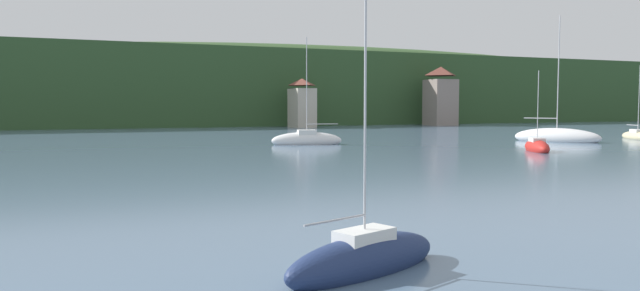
{
  "coord_description": "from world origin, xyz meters",
  "views": [
    {
      "loc": [
        -7.95,
        24.52,
        3.52
      ],
      "look_at": [
        0.0,
        43.54,
        2.13
      ],
      "focal_mm": 33.48,
      "sensor_mm": 36.0,
      "label": 1
    }
  ],
  "objects_px": {
    "sailboat_far_0": "(537,147)",
    "sailboat_far_3": "(638,136)",
    "sailboat_far_5": "(307,140)",
    "shore_building_central": "(302,104)",
    "sailboat_far_1": "(557,137)",
    "sailboat_mid_6": "(364,259)",
    "shore_building_eastcentral": "(440,97)"
  },
  "relations": [
    {
      "from": "sailboat_far_0",
      "to": "sailboat_far_3",
      "type": "bearing_deg",
      "value": 140.23
    },
    {
      "from": "shore_building_central",
      "to": "sailboat_far_3",
      "type": "distance_m",
      "value": 48.56
    },
    {
      "from": "shore_building_eastcentral",
      "to": "sailboat_far_3",
      "type": "height_order",
      "value": "shore_building_eastcentral"
    },
    {
      "from": "shore_building_central",
      "to": "sailboat_mid_6",
      "type": "xyz_separation_m",
      "value": [
        -28.13,
        -77.09,
        -3.48
      ]
    },
    {
      "from": "shore_building_central",
      "to": "sailboat_far_1",
      "type": "height_order",
      "value": "sailboat_far_1"
    },
    {
      "from": "sailboat_far_0",
      "to": "sailboat_far_3",
      "type": "height_order",
      "value": "sailboat_far_3"
    },
    {
      "from": "shore_building_eastcentral",
      "to": "sailboat_far_0",
      "type": "relative_size",
      "value": 1.57
    },
    {
      "from": "shore_building_central",
      "to": "sailboat_mid_6",
      "type": "relative_size",
      "value": 1.19
    },
    {
      "from": "sailboat_far_0",
      "to": "sailboat_far_5",
      "type": "xyz_separation_m",
      "value": [
        -13.42,
        14.14,
        0.09
      ]
    },
    {
      "from": "shore_building_eastcentral",
      "to": "sailboat_mid_6",
      "type": "xyz_separation_m",
      "value": [
        -53.97,
        -76.98,
        -4.68
      ]
    },
    {
      "from": "sailboat_far_3",
      "to": "sailboat_far_5",
      "type": "bearing_deg",
      "value": -75.99
    },
    {
      "from": "shore_building_eastcentral",
      "to": "sailboat_far_0",
      "type": "bearing_deg",
      "value": -116.96
    },
    {
      "from": "sailboat_far_5",
      "to": "sailboat_mid_6",
      "type": "distance_m",
      "value": 41.08
    },
    {
      "from": "sailboat_mid_6",
      "to": "sailboat_far_3",
      "type": "bearing_deg",
      "value": 14.37
    },
    {
      "from": "sailboat_far_1",
      "to": "sailboat_far_3",
      "type": "bearing_deg",
      "value": 60.92
    },
    {
      "from": "shore_building_eastcentral",
      "to": "sailboat_far_5",
      "type": "relative_size",
      "value": 1.02
    },
    {
      "from": "sailboat_far_1",
      "to": "sailboat_mid_6",
      "type": "xyz_separation_m",
      "value": [
        -37.77,
        -33.25,
        -0.15
      ]
    },
    {
      "from": "sailboat_far_3",
      "to": "sailboat_mid_6",
      "type": "relative_size",
      "value": 1.23
    },
    {
      "from": "sailboat_far_0",
      "to": "shore_building_eastcentral",
      "type": "bearing_deg",
      "value": -178.84
    },
    {
      "from": "shore_building_central",
      "to": "shore_building_eastcentral",
      "type": "distance_m",
      "value": 25.86
    },
    {
      "from": "shore_building_central",
      "to": "shore_building_eastcentral",
      "type": "xyz_separation_m",
      "value": [
        25.84,
        -0.1,
        1.2
      ]
    },
    {
      "from": "sailboat_far_5",
      "to": "shore_building_eastcentral",
      "type": "bearing_deg",
      "value": -122.82
    },
    {
      "from": "sailboat_far_5",
      "to": "sailboat_far_3",
      "type": "bearing_deg",
      "value": -175.38
    },
    {
      "from": "shore_building_central",
      "to": "sailboat_far_3",
      "type": "xyz_separation_m",
      "value": [
        20.58,
        -43.85,
        -3.46
      ]
    },
    {
      "from": "sailboat_far_1",
      "to": "sailboat_far_5",
      "type": "height_order",
      "value": "sailboat_far_1"
    },
    {
      "from": "sailboat_mid_6",
      "to": "sailboat_far_5",
      "type": "bearing_deg",
      "value": 50.34
    },
    {
      "from": "sailboat_far_0",
      "to": "sailboat_mid_6",
      "type": "bearing_deg",
      "value": -19.92
    },
    {
      "from": "sailboat_far_3",
      "to": "sailboat_mid_6",
      "type": "distance_m",
      "value": 58.97
    },
    {
      "from": "shore_building_central",
      "to": "sailboat_far_1",
      "type": "xyz_separation_m",
      "value": [
        9.64,
        -43.84,
        -3.33
      ]
    },
    {
      "from": "shore_building_eastcentral",
      "to": "sailboat_far_1",
      "type": "bearing_deg",
      "value": -110.33
    },
    {
      "from": "sailboat_far_0",
      "to": "sailboat_far_5",
      "type": "bearing_deg",
      "value": -108.38
    },
    {
      "from": "shore_building_eastcentral",
      "to": "sailboat_far_0",
      "type": "xyz_separation_m",
      "value": [
        -26.68,
        -52.45,
        -4.64
      ]
    }
  ]
}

